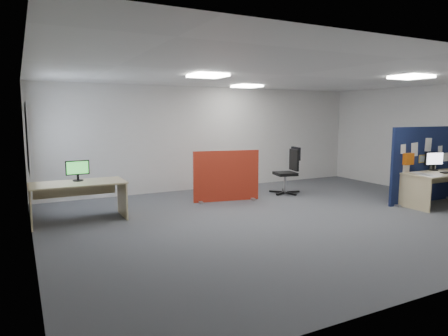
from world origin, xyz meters
name	(u,v)px	position (x,y,z in m)	size (l,w,h in m)	color
floor	(289,216)	(0.00, 0.00, 0.00)	(9.00, 9.00, 0.00)	#4E5055
ceiling	(292,75)	(0.00, 0.00, 2.70)	(9.00, 7.00, 0.02)	white
wall_back	(211,138)	(0.00, 3.50, 1.35)	(9.00, 0.02, 2.70)	silver
wall_left	(29,160)	(-4.50, 0.00, 1.35)	(0.02, 7.00, 2.70)	silver
wall_right	(441,141)	(4.50, 0.00, 1.35)	(0.02, 7.00, 2.70)	silver
window	(29,138)	(-4.44, 2.00, 1.55)	(0.06, 1.70, 1.30)	white
ceiling_lights	(285,80)	(0.33, 0.67, 2.67)	(4.10, 4.10, 0.04)	white
navy_divider	(423,165)	(3.46, -0.31, 0.85)	(2.07, 0.30, 1.71)	#0F1639
main_desk	(440,179)	(3.58, -0.67, 0.56)	(1.83, 0.82, 0.73)	#D6BE89
monitor_main	(434,160)	(3.65, -0.44, 0.96)	(0.47, 0.20, 0.42)	black
red_divider	(226,176)	(-0.42, 1.83, 0.57)	(1.53, 0.34, 1.16)	#AE2F16
second_desk	(78,191)	(-3.68, 1.59, 0.56)	(1.68, 0.84, 0.73)	#D6BE89
monitor_second	(78,170)	(-3.65, 1.72, 0.94)	(0.43, 0.19, 0.39)	black
office_chair	(290,168)	(1.39, 1.87, 0.65)	(0.76, 0.75, 1.15)	black
desk_papers	(435,174)	(3.20, -0.78, 0.73)	(1.48, 0.75, 0.00)	white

